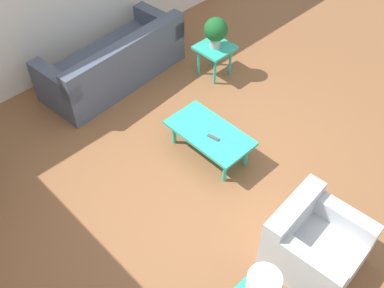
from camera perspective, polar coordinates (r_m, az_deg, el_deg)
ground_plane at (r=5.62m, az=2.15°, el=-3.48°), size 14.00×14.00×0.00m
sofa at (r=6.85m, az=-9.73°, el=10.06°), size 1.08×2.25×0.81m
armchair at (r=4.82m, az=15.10°, el=-12.15°), size 0.91×0.89×0.74m
coffee_table at (r=5.58m, az=2.25°, el=1.25°), size 1.09×0.58×0.38m
side_table_plant at (r=6.81m, az=2.92°, el=11.69°), size 0.50×0.50×0.49m
potted_plant at (r=6.62m, az=3.04°, el=14.21°), size 0.34×0.34×0.47m
table_lamp at (r=3.91m, az=8.96°, el=-17.56°), size 0.28×0.28×0.49m
remote_control at (r=5.47m, az=2.72°, el=0.84°), size 0.16×0.07×0.02m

